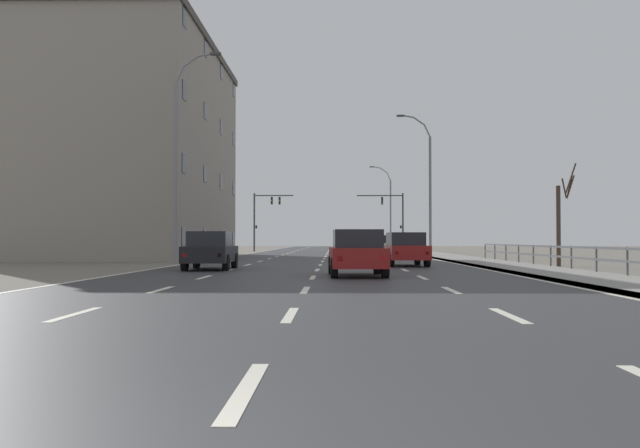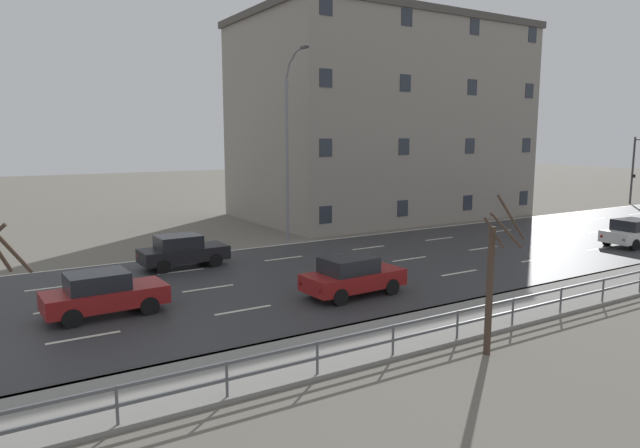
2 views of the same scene
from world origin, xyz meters
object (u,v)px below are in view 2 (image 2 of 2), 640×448
Objects in this scene: car_distant at (183,251)px; car_near_right at (635,232)px; car_far_right at (352,276)px; brick_building at (380,120)px; street_lamp_left_bank at (288,150)px; car_mid_centre at (103,293)px.

car_distant is 0.99× the size of car_near_right.
car_far_right is 0.20× the size of brick_building.
car_near_right is 0.20× the size of brick_building.
brick_building reaches higher than car_near_right.
car_distant is 9.29m from car_far_right.
street_lamp_left_bank is 2.64× the size of car_far_right.
brick_building reaches higher than street_lamp_left_bank.
car_mid_centre and car_far_right have the same top height.
street_lamp_left_bank is 2.64× the size of car_near_right.
car_near_right is 1.01× the size of car_mid_centre.
car_mid_centre is at bearing -92.25° from car_near_right.
street_lamp_left_bank is 2.67× the size of car_distant.
car_far_right is at bearing -40.09° from brick_building.
car_near_right is 28.52m from car_mid_centre.
street_lamp_left_bank reaches higher than car_mid_centre.
car_far_right is (8.35, 4.07, 0.00)m from car_distant.
car_near_right is (11.51, 16.17, -4.61)m from street_lamp_left_bank.
street_lamp_left_bank is 20.38m from car_near_right.
car_distant is 0.99× the size of car_mid_centre.
car_distant is at bearing -156.98° from car_far_right.
car_distant is 0.99× the size of car_far_right.
car_far_right is at bearing -87.27° from car_near_right.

